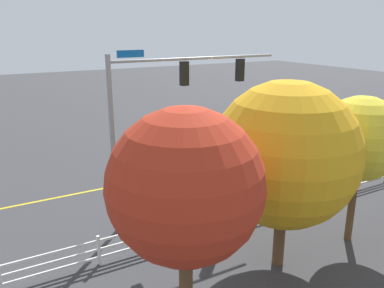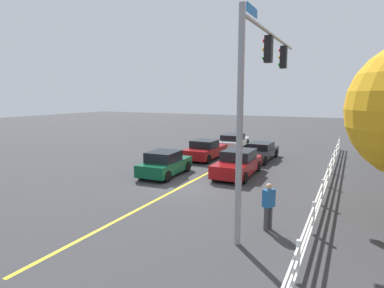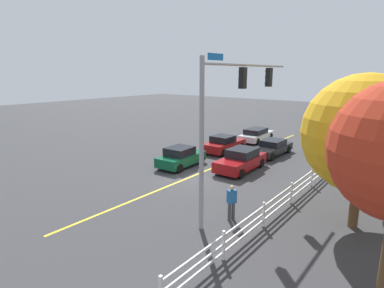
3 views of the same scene
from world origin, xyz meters
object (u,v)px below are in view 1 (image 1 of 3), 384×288
object	(u,v)px
tree_0	(360,139)
tree_3	(185,187)
car_1	(181,150)
car_4	(252,139)
car_0	(241,162)
tree_2	(285,154)
car_2	(306,150)
car_3	(312,130)
pedestrian	(156,208)

from	to	relation	value
tree_0	tree_3	world-z (taller)	tree_3
car_1	car_4	size ratio (longest dim) A/B	0.93
car_0	car_4	world-z (taller)	car_0
car_0	car_1	size ratio (longest dim) A/B	1.16
tree_2	car_0	bearing A→B (deg)	-117.80
car_0	tree_2	size ratio (longest dim) A/B	0.69
car_4	tree_2	distance (m)	14.71
car_2	tree_0	distance (m)	10.75
car_1	tree_2	bearing A→B (deg)	-104.11
car_1	car_3	xyz separation A→B (m)	(-11.38, 0.24, -0.06)
car_0	tree_0	size ratio (longest dim) A/B	0.79
car_0	tree_2	xyz separation A→B (m)	(4.26, 8.09, 3.47)
pedestrian	tree_2	bearing A→B (deg)	-118.97
pedestrian	car_4	bearing A→B (deg)	-25.84
car_1	tree_2	distance (m)	12.65
tree_0	pedestrian	bearing A→B (deg)	-36.17
car_2	tree_2	world-z (taller)	tree_2
pedestrian	car_3	bearing A→B (deg)	-36.66
car_3	tree_0	distance (m)	15.91
car_3	tree_2	distance (m)	18.34
car_4	tree_0	world-z (taller)	tree_0
car_2	tree_0	world-z (taller)	tree_0
car_1	car_2	xyz separation A→B (m)	(-7.21, 3.80, -0.09)
car_0	car_4	distance (m)	5.28
car_3	tree_2	size ratio (longest dim) A/B	0.73
car_0	car_2	distance (m)	5.24
car_1	car_3	world-z (taller)	car_1
car_2	pedestrian	bearing A→B (deg)	17.07
car_2	tree_3	xyz separation A→B (m)	(14.28, 9.91, 4.05)
tree_3	car_1	bearing A→B (deg)	-117.29
car_4	car_1	bearing A→B (deg)	179.51
car_4	pedestrian	size ratio (longest dim) A/B	2.54
car_1	car_4	world-z (taller)	car_1
tree_2	tree_3	bearing A→B (deg)	20.29
tree_2	tree_3	distance (m)	5.11
car_1	pedestrian	bearing A→B (deg)	-127.72
car_1	tree_2	size ratio (longest dim) A/B	0.60
car_2	car_3	bearing A→B (deg)	-138.65
car_2	tree_2	xyz separation A→B (m)	(9.50, 8.14, 3.58)
pedestrian	tree_3	bearing A→B (deg)	-167.68
tree_2	tree_3	xyz separation A→B (m)	(4.77, 1.77, 0.47)
tree_0	tree_2	bearing A→B (deg)	-1.58
car_2	tree_0	size ratio (longest dim) A/B	0.80
car_0	tree_3	world-z (taller)	tree_3
car_1	car_4	xyz separation A→B (m)	(-5.65, 0.07, -0.03)
car_2	tree_3	bearing A→B (deg)	35.63
car_1	tree_0	distance (m)	12.62
car_4	tree_0	size ratio (longest dim) A/B	0.73
car_2	car_3	xyz separation A→B (m)	(-4.17, -3.56, 0.03)
pedestrian	tree_2	size ratio (longest dim) A/B	0.25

